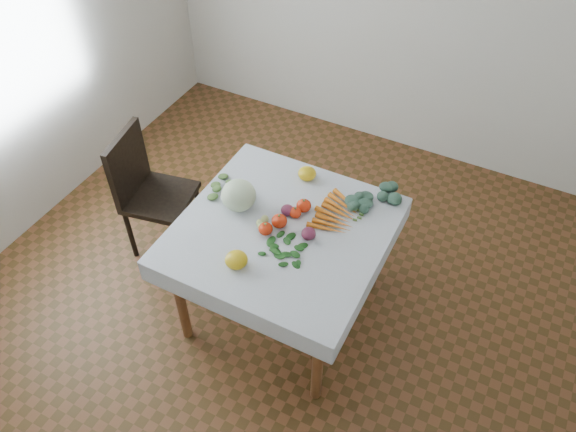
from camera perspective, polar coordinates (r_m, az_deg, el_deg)
name	(u,v)px	position (r m, az deg, el deg)	size (l,w,h in m)	color
ground	(283,309)	(3.68, -0.50, -9.38)	(4.00, 4.00, 0.00)	brown
table	(282,241)	(3.17, -0.57, -2.56)	(1.00, 1.00, 0.75)	brown
tablecloth	(282,229)	(3.10, -0.58, -1.33)	(1.12, 1.12, 0.01)	white
chair	(146,186)	(3.80, -14.19, 2.97)	(0.48, 0.48, 0.91)	black
cabbage	(239,195)	(3.17, -5.05, 2.11)	(0.20, 0.20, 0.18)	silver
tomato_a	(295,213)	(3.14, 0.74, 0.35)	(0.07, 0.07, 0.06)	red
tomato_b	(266,229)	(3.05, -2.30, -1.31)	(0.08, 0.08, 0.07)	red
tomato_c	(304,206)	(3.17, 1.61, 1.06)	(0.08, 0.08, 0.07)	red
tomato_d	(279,221)	(3.08, -0.89, -0.51)	(0.09, 0.09, 0.08)	red
heirloom_back	(307,174)	(3.37, 1.96, 4.34)	(0.11, 0.11, 0.08)	gold
heirloom_front	(236,260)	(2.90, -5.26, -4.45)	(0.12, 0.12, 0.08)	gold
onion_a	(309,234)	(3.03, 2.11, -1.80)	(0.08, 0.08, 0.07)	#5D1A40
onion_b	(287,210)	(3.15, -0.06, 0.59)	(0.07, 0.07, 0.06)	#5D1A40
tomatillo_cluster	(269,223)	(3.09, -1.94, -0.71)	(0.10, 0.13, 0.05)	#CDD87D
carrot_bunch	(337,214)	(3.16, 4.99, 0.18)	(0.23, 0.35, 0.03)	orange
kale_bunch	(371,196)	(3.29, 8.47, 2.06)	(0.32, 0.30, 0.05)	#355744
basil_bunch	(288,250)	(2.98, -0.03, -3.49)	(0.27, 0.20, 0.01)	#1B551A
dill_bunch	(230,191)	(3.31, -5.87, 2.52)	(0.26, 0.20, 0.02)	#4E7033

